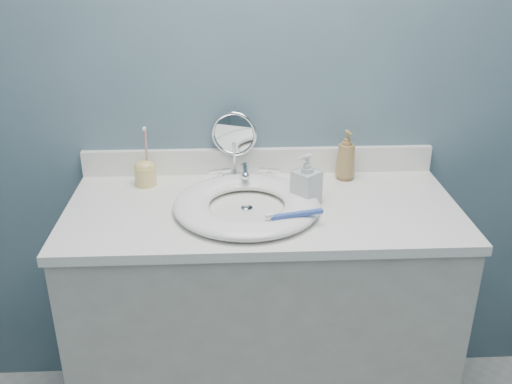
{
  "coord_description": "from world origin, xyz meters",
  "views": [
    {
      "loc": [
        -0.09,
        -0.62,
        1.66
      ],
      "look_at": [
        -0.02,
        0.94,
        0.94
      ],
      "focal_mm": 40.0,
      "sensor_mm": 36.0,
      "label": 1
    }
  ],
  "objects": [
    {
      "name": "backsplash",
      "position": [
        0.0,
        1.24,
        0.93
      ],
      "size": [
        1.22,
        0.02,
        0.09
      ],
      "primitive_type": "cube",
      "color": "white",
      "rests_on": "countertop"
    },
    {
      "name": "countertop",
      "position": [
        0.0,
        0.97,
        0.86
      ],
      "size": [
        1.22,
        0.57,
        0.03
      ],
      "primitive_type": "cube",
      "color": "white",
      "rests_on": "vanity_cabinet"
    },
    {
      "name": "toothbrush_lying",
      "position": [
        0.08,
        0.82,
        0.92
      ],
      "size": [
        0.17,
        0.06,
        0.02
      ],
      "rotation": [
        0.0,
        0.0,
        0.25
      ],
      "color": "#3150AF",
      "rests_on": "basin"
    },
    {
      "name": "faucet",
      "position": [
        -0.05,
        1.14,
        0.91
      ],
      "size": [
        0.25,
        0.13,
        0.07
      ],
      "color": "silver",
      "rests_on": "countertop"
    },
    {
      "name": "drain",
      "position": [
        -0.05,
        0.94,
        0.88
      ],
      "size": [
        0.04,
        0.04,
        0.01
      ],
      "primitive_type": "cylinder",
      "color": "silver",
      "rests_on": "countertop"
    },
    {
      "name": "vanity_cabinet",
      "position": [
        0.0,
        0.97,
        0.42
      ],
      "size": [
        1.2,
        0.55,
        0.85
      ],
      "primitive_type": "cube",
      "color": "beige",
      "rests_on": "ground"
    },
    {
      "name": "soap_bottle_amber",
      "position": [
        0.3,
        1.17,
        0.97
      ],
      "size": [
        0.08,
        0.08,
        0.17
      ],
      "primitive_type": "imported",
      "rotation": [
        0.0,
        0.0,
        0.22
      ],
      "color": "olive",
      "rests_on": "countertop"
    },
    {
      "name": "toothbrush_holder",
      "position": [
        -0.38,
        1.15,
        0.93
      ],
      "size": [
        0.07,
        0.07,
        0.2
      ],
      "rotation": [
        0.0,
        0.0,
        0.26
      ],
      "color": "#E7C873",
      "rests_on": "countertop"
    },
    {
      "name": "back_wall",
      "position": [
        0.0,
        1.25,
        1.2
      ],
      "size": [
        2.2,
        0.02,
        2.4
      ],
      "primitive_type": "cube",
      "color": "#4A626F",
      "rests_on": "ground"
    },
    {
      "name": "soap_bottle_clear",
      "position": [
        0.14,
        0.98,
        0.96
      ],
      "size": [
        0.1,
        0.1,
        0.16
      ],
      "primitive_type": "imported",
      "rotation": [
        0.0,
        0.0,
        -0.85
      ],
      "color": "silver",
      "rests_on": "countertop"
    },
    {
      "name": "basin",
      "position": [
        -0.05,
        0.94,
        0.9
      ],
      "size": [
        0.45,
        0.45,
        0.04
      ],
      "primitive_type": null,
      "color": "white",
      "rests_on": "countertop"
    },
    {
      "name": "makeup_mirror",
      "position": [
        -0.08,
        1.21,
        1.01
      ],
      "size": [
        0.16,
        0.09,
        0.23
      ],
      "rotation": [
        0.0,
        0.0,
        -0.19
      ],
      "color": "silver",
      "rests_on": "countertop"
    }
  ]
}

